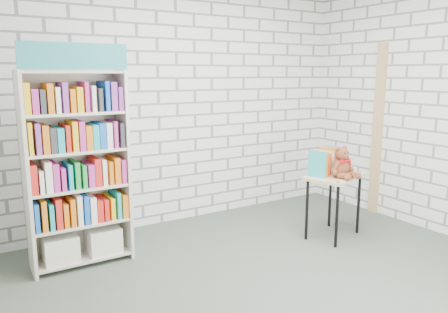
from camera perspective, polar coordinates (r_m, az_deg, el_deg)
ground at (r=3.83m, az=8.07°, el=-16.33°), size 4.50×4.50×0.00m
room_shell at (r=3.41m, az=8.88°, el=11.40°), size 4.52×4.02×2.81m
bookshelf at (r=4.13m, az=-18.64°, el=-1.40°), size 0.89×0.34×1.99m
display_table at (r=4.80m, az=14.22°, el=-3.49°), size 0.73×0.61×0.68m
table_books at (r=4.79m, az=13.25°, el=-0.69°), size 0.48×0.32×0.26m
teddy_bear at (r=4.68m, az=15.23°, el=-1.08°), size 0.30×0.28×0.32m
door_trim at (r=5.73m, az=19.42°, el=3.26°), size 0.05×0.12×2.10m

